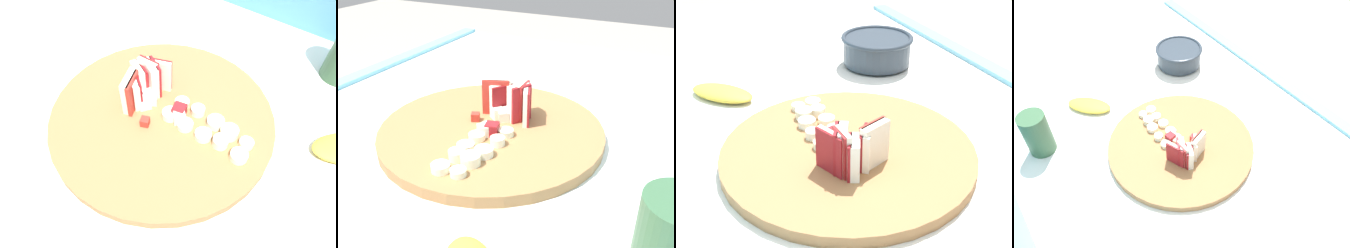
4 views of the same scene
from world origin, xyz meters
The scene contains 6 objects.
tiled_countertop centered at (0.00, 0.00, 0.44)m, with size 1.33×0.86×0.89m.
tile_backsplash centered at (0.00, 0.45, 0.66)m, with size 2.40×0.04×1.32m, color #4C8EB2.
cutting_board centered at (-0.05, 0.02, 0.89)m, with size 0.39×0.39×0.02m, color olive.
apple_wedge_fan centered at (-0.10, 0.03, 0.93)m, with size 0.07×0.10×0.07m.
apple_dice_pile centered at (-0.06, 0.02, 0.90)m, with size 0.10×0.07×0.02m.
banana_slice_rows centered at (0.04, 0.03, 0.90)m, with size 0.16×0.06×0.02m.
Camera 1 is at (0.16, -0.24, 1.29)m, focal length 31.80 mm.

